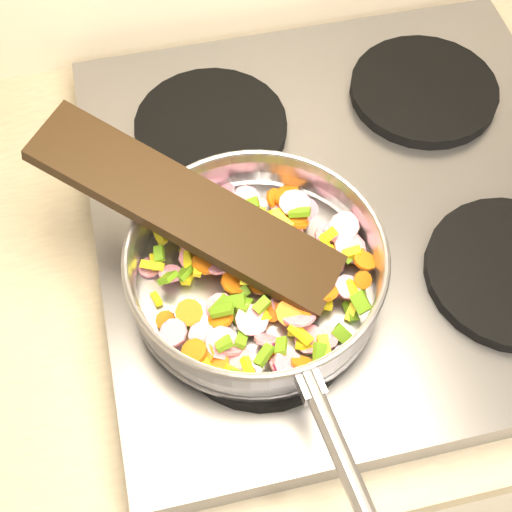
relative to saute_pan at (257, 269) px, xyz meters
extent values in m
cube|color=#939399|center=(0.14, 0.10, -0.07)|extent=(0.60, 0.60, 0.04)
cylinder|color=black|center=(0.00, -0.04, -0.04)|extent=(0.19, 0.19, 0.02)
cylinder|color=black|center=(0.28, -0.04, -0.04)|extent=(0.19, 0.19, 0.02)
cylinder|color=black|center=(0.00, 0.24, -0.04)|extent=(0.19, 0.19, 0.02)
cylinder|color=black|center=(0.28, 0.24, -0.04)|extent=(0.19, 0.19, 0.02)
cylinder|color=#9E9EA5|center=(0.00, 0.00, -0.03)|extent=(0.26, 0.26, 0.01)
torus|color=#9E9EA5|center=(0.00, 0.00, 0.00)|extent=(0.31, 0.31, 0.05)
torus|color=#9E9EA5|center=(0.00, 0.00, 0.03)|extent=(0.27, 0.27, 0.01)
cylinder|color=#9E9EA5|center=(0.03, -0.22, 0.02)|extent=(0.04, 0.19, 0.02)
cube|color=#9E9EA5|center=(0.02, -0.14, 0.02)|extent=(0.03, 0.03, 0.02)
cylinder|color=#BE124E|center=(-0.01, 0.11, -0.01)|extent=(0.04, 0.05, 0.03)
cylinder|color=#BE124E|center=(-0.04, -0.10, -0.02)|extent=(0.05, 0.04, 0.03)
cube|color=yellow|center=(0.00, -0.04, -0.02)|extent=(0.01, 0.03, 0.02)
cube|color=yellow|center=(-0.07, -0.08, -0.02)|extent=(0.02, 0.03, 0.02)
cylinder|color=orange|center=(-0.08, -0.03, 0.00)|extent=(0.03, 0.03, 0.02)
cylinder|color=orange|center=(-0.10, -0.03, -0.02)|extent=(0.02, 0.02, 0.02)
cube|color=#5B9318|center=(0.01, 0.06, -0.02)|extent=(0.02, 0.01, 0.01)
cylinder|color=orange|center=(0.00, -0.09, -0.02)|extent=(0.02, 0.03, 0.01)
cube|color=#5B9318|center=(-0.04, -0.04, -0.01)|extent=(0.03, 0.02, 0.02)
cube|color=#5B9318|center=(-0.03, -0.06, -0.02)|extent=(0.02, 0.03, 0.02)
cube|color=yellow|center=(-0.03, 0.05, -0.01)|extent=(0.01, 0.02, 0.01)
cube|color=yellow|center=(-0.03, 0.02, -0.01)|extent=(0.02, 0.03, 0.01)
cylinder|color=orange|center=(0.00, 0.03, -0.02)|extent=(0.04, 0.04, 0.01)
cube|color=yellow|center=(-0.01, 0.09, -0.01)|extent=(0.01, 0.03, 0.01)
cube|color=yellow|center=(-0.03, -0.10, -0.01)|extent=(0.01, 0.02, 0.01)
cylinder|color=orange|center=(-0.07, -0.07, -0.02)|extent=(0.02, 0.02, 0.02)
cube|color=yellow|center=(-0.06, 0.02, -0.01)|extent=(0.02, 0.02, 0.01)
cylinder|color=#BE124E|center=(0.05, 0.05, -0.02)|extent=(0.03, 0.03, 0.01)
cube|color=#5B9318|center=(-0.01, 0.03, 0.00)|extent=(0.01, 0.02, 0.01)
cylinder|color=#BE124E|center=(0.09, -0.04, -0.01)|extent=(0.04, 0.04, 0.01)
cylinder|color=#BE124E|center=(0.09, -0.03, -0.02)|extent=(0.03, 0.03, 0.02)
cylinder|color=#BE124E|center=(-0.04, -0.02, -0.02)|extent=(0.05, 0.04, 0.03)
cylinder|color=#BE124E|center=(0.11, 0.04, -0.01)|extent=(0.04, 0.05, 0.02)
cylinder|color=orange|center=(-0.01, 0.04, -0.01)|extent=(0.04, 0.04, 0.02)
cylinder|color=#BE124E|center=(-0.06, 0.05, -0.01)|extent=(0.04, 0.04, 0.01)
cylinder|color=orange|center=(0.05, -0.03, -0.02)|extent=(0.03, 0.03, 0.02)
cube|color=#5B9318|center=(-0.05, -0.07, -0.01)|extent=(0.02, 0.02, 0.01)
cylinder|color=orange|center=(0.06, 0.10, -0.02)|extent=(0.03, 0.03, 0.02)
cylinder|color=#BE124E|center=(0.10, 0.03, -0.01)|extent=(0.04, 0.04, 0.01)
cube|color=yellow|center=(-0.07, 0.04, -0.01)|extent=(0.02, 0.03, 0.01)
cylinder|color=orange|center=(0.06, 0.02, -0.02)|extent=(0.04, 0.04, 0.02)
cylinder|color=#BE124E|center=(-0.09, 0.02, -0.01)|extent=(0.04, 0.04, 0.01)
cylinder|color=orange|center=(0.00, 0.08, -0.01)|extent=(0.03, 0.03, 0.02)
cylinder|color=orange|center=(0.02, -0.11, -0.01)|extent=(0.03, 0.03, 0.02)
cube|color=yellow|center=(-0.10, 0.04, -0.01)|extent=(0.03, 0.02, 0.02)
cylinder|color=orange|center=(-0.01, 0.11, -0.02)|extent=(0.03, 0.03, 0.01)
cylinder|color=#BE124E|center=(0.08, 0.00, -0.02)|extent=(0.04, 0.04, 0.02)
cube|color=yellow|center=(0.05, -0.10, -0.01)|extent=(0.01, 0.02, 0.01)
cube|color=#5B9318|center=(0.07, -0.08, -0.02)|extent=(0.02, 0.02, 0.02)
cube|color=yellow|center=(-0.10, 0.04, -0.02)|extent=(0.01, 0.02, 0.01)
cube|color=yellow|center=(-0.05, 0.05, -0.01)|extent=(0.01, 0.03, 0.02)
cube|color=yellow|center=(0.08, 0.02, 0.00)|extent=(0.02, 0.02, 0.02)
cylinder|color=orange|center=(-0.05, 0.02, -0.01)|extent=(0.03, 0.03, 0.02)
cube|color=#5B9318|center=(-0.02, -0.03, -0.01)|extent=(0.02, 0.02, 0.01)
cube|color=#5B9318|center=(-0.01, 0.01, -0.02)|extent=(0.02, 0.02, 0.02)
cube|color=yellow|center=(-0.05, 0.07, -0.01)|extent=(0.02, 0.02, 0.02)
cube|color=#5B9318|center=(-0.01, 0.03, 0.00)|extent=(0.02, 0.02, 0.01)
cube|color=#5B9318|center=(0.10, 0.00, -0.01)|extent=(0.02, 0.02, 0.01)
cylinder|color=orange|center=(0.02, 0.03, -0.02)|extent=(0.02, 0.02, 0.02)
cylinder|color=#BE124E|center=(-0.04, 0.02, -0.01)|extent=(0.03, 0.03, 0.01)
cylinder|color=#BE124E|center=(-0.05, 0.08, 0.00)|extent=(0.03, 0.03, 0.02)
cylinder|color=orange|center=(-0.03, 0.11, -0.02)|extent=(0.03, 0.03, 0.02)
cube|color=#5B9318|center=(-0.08, -0.03, -0.01)|extent=(0.02, 0.02, 0.01)
cube|color=yellow|center=(0.04, 0.07, -0.02)|extent=(0.02, 0.01, 0.02)
cube|color=#5B9318|center=(-0.09, 0.01, 0.00)|extent=(0.02, 0.02, 0.02)
cylinder|color=orange|center=(0.04, 0.10, -0.02)|extent=(0.02, 0.03, 0.03)
cube|color=yellow|center=(0.05, 0.02, -0.02)|extent=(0.02, 0.01, 0.01)
cube|color=yellow|center=(-0.11, 0.00, -0.02)|extent=(0.01, 0.02, 0.01)
cube|color=#5B9318|center=(0.06, 0.06, -0.01)|extent=(0.03, 0.02, 0.02)
cylinder|color=orange|center=(0.11, -0.01, -0.01)|extent=(0.03, 0.03, 0.01)
cube|color=#5B9318|center=(-0.02, -0.01, -0.02)|extent=(0.02, 0.02, 0.01)
cylinder|color=#BE124E|center=(0.00, 0.06, -0.02)|extent=(0.05, 0.05, 0.02)
cylinder|color=#BE124E|center=(0.02, -0.03, -0.02)|extent=(0.03, 0.03, 0.01)
cube|color=#5B9318|center=(-0.04, -0.10, -0.01)|extent=(0.02, 0.02, 0.02)
cube|color=#5B9318|center=(0.00, -0.09, 0.00)|extent=(0.02, 0.02, 0.02)
cylinder|color=#BE124E|center=(-0.06, 0.04, -0.01)|extent=(0.04, 0.04, 0.01)
cylinder|color=orange|center=(0.00, -0.01, -0.02)|extent=(0.03, 0.03, 0.01)
cube|color=yellow|center=(0.02, -0.06, -0.02)|extent=(0.02, 0.02, 0.02)
cube|color=#5B9318|center=(0.00, -0.04, -0.01)|extent=(0.02, 0.02, 0.01)
cube|color=#5B9318|center=(0.10, -0.04, -0.02)|extent=(0.01, 0.02, 0.01)
cylinder|color=#BE124E|center=(-0.02, -0.05, -0.01)|extent=(0.05, 0.05, 0.01)
cylinder|color=orange|center=(0.02, 0.05, -0.02)|extent=(0.04, 0.04, 0.02)
cylinder|color=#BE124E|center=(-0.01, -0.07, -0.01)|extent=(0.03, 0.03, 0.03)
cube|color=#5B9318|center=(0.05, -0.02, -0.02)|extent=(0.02, 0.02, 0.01)
cylinder|color=#BE124E|center=(0.00, -0.10, -0.01)|extent=(0.04, 0.04, 0.02)
cylinder|color=#BE124E|center=(0.04, -0.03, -0.01)|extent=(0.04, 0.04, 0.02)
cylinder|color=#BE124E|center=(0.01, -0.11, -0.01)|extent=(0.03, 0.04, 0.02)
cube|color=#5B9318|center=(-0.02, 0.09, 0.00)|extent=(0.01, 0.02, 0.01)
cube|color=yellow|center=(0.05, -0.03, -0.01)|extent=(0.02, 0.01, 0.02)
cylinder|color=#BE124E|center=(0.03, -0.06, -0.01)|extent=(0.04, 0.04, 0.02)
cube|color=yellow|center=(-0.09, 0.07, -0.01)|extent=(0.01, 0.02, 0.01)
cylinder|color=#BE124E|center=(0.06, 0.08, -0.01)|extent=(0.05, 0.05, 0.00)
cube|color=yellow|center=(0.03, -0.08, -0.01)|extent=(0.02, 0.03, 0.02)
cube|color=yellow|center=(0.04, 0.06, -0.01)|extent=(0.02, 0.03, 0.02)
cube|color=#5B9318|center=(0.04, -0.10, 0.00)|extent=(0.02, 0.02, 0.02)
cube|color=#5B9318|center=(0.03, 0.02, -0.01)|extent=(0.03, 0.02, 0.01)
cube|color=yellow|center=(0.03, -0.09, -0.02)|extent=(0.02, 0.02, 0.01)
cube|color=#5B9318|center=(0.09, -0.06, 0.00)|extent=(0.02, 0.02, 0.02)
cube|color=yellow|center=(0.09, -0.04, -0.01)|extent=(0.02, 0.03, 0.01)
cube|color=yellow|center=(-0.07, 0.02, -0.02)|extent=(0.02, 0.03, 0.02)
cylinder|color=orange|center=(0.05, 0.09, -0.02)|extent=(0.03, 0.03, 0.02)
cylinder|color=orange|center=(0.06, -0.04, -0.01)|extent=(0.03, 0.02, 0.02)
cylinder|color=#BE124E|center=(-0.10, -0.05, -0.01)|extent=(0.04, 0.04, 0.01)
cube|color=#5B9318|center=(0.02, 0.03, -0.01)|extent=(0.02, 0.01, 0.01)
cube|color=yellow|center=(0.09, -0.06, -0.02)|extent=(0.02, 0.03, 0.02)
cylinder|color=orange|center=(0.06, -0.01, -0.01)|extent=(0.02, 0.02, 0.02)
cylinder|color=#BE124E|center=(-0.07, -0.06, -0.01)|extent=(0.04, 0.03, 0.02)
cylinder|color=#BE124E|center=(-0.02, 0.11, -0.02)|extent=(0.04, 0.04, 0.02)
cylinder|color=#BE124E|center=(0.03, -0.08, -0.02)|extent=(0.04, 0.04, 0.02)
cube|color=#5B9318|center=(-0.09, 0.04, 0.00)|extent=(0.01, 0.02, 0.01)
cylinder|color=orange|center=(0.01, -0.04, -0.02)|extent=(0.03, 0.03, 0.01)
cube|color=yellow|center=(-0.09, 0.07, -0.02)|extent=(0.02, 0.01, 0.01)
cylinder|color=#BE124E|center=(0.02, 0.00, -0.02)|extent=(0.04, 0.04, 0.02)
cube|color=#5B9318|center=(0.01, 0.09, -0.01)|extent=(0.02, 0.01, 0.02)
cylinder|color=#BE124E|center=(0.09, 0.03, -0.02)|extent=(0.04, 0.04, 0.02)
cube|color=#5B9318|center=(0.06, -0.03, -0.01)|extent=(0.02, 0.03, 0.01)
cylinder|color=orange|center=(0.03, 0.05, -0.02)|extent=(0.04, 0.03, 0.03)
cylinder|color=orange|center=(0.06, 0.06, -0.01)|extent=(0.03, 0.03, 0.02)
cube|color=yellow|center=(-0.06, 0.10, -0.01)|extent=(0.02, 0.01, 0.01)
cube|color=yellow|center=(0.10, 0.00, -0.01)|extent=(0.02, 0.01, 0.02)
cylinder|color=#BE124E|center=(0.05, 0.09, -0.02)|extent=(0.05, 0.04, 0.02)
cylinder|color=orange|center=(0.06, 0.06, -0.02)|extent=(0.04, 0.04, 0.02)
cylinder|color=#BE124E|center=(0.01, 0.10, -0.01)|extent=(0.04, 0.04, 0.01)
cylinder|color=orange|center=(0.02, -0.05, -0.01)|extent=(0.03, 0.03, 0.01)
cube|color=#5B9318|center=(0.07, 0.00, -0.02)|extent=(0.02, 0.02, 0.02)
cube|color=yellow|center=(-0.02, 0.01, 0.00)|extent=(0.02, 0.02, 0.02)
cylinder|color=#BE124E|center=(-0.05, -0.07, -0.02)|extent=(0.04, 0.04, 0.02)
cube|color=yellow|center=(-0.04, 0.09, -0.01)|extent=(0.02, 0.02, 0.01)
cylinder|color=#BE124E|center=(-0.04, -0.08, -0.02)|extent=(0.04, 0.04, 0.01)
cylinder|color=orange|center=(0.04, -0.01, -0.02)|extent=(0.03, 0.03, 0.01)
cube|color=yellow|center=(0.06, -0.05, -0.02)|extent=(0.02, 0.02, 0.01)
cylinder|color=#BE124E|center=(0.08, 0.08, -0.02)|extent=(0.04, 0.03, 0.02)
cylinder|color=orange|center=(-0.03, 0.00, -0.01)|extent=(0.03, 0.03, 0.02)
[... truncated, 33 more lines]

